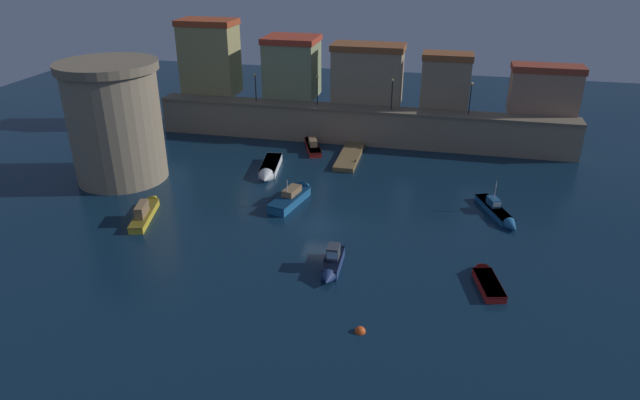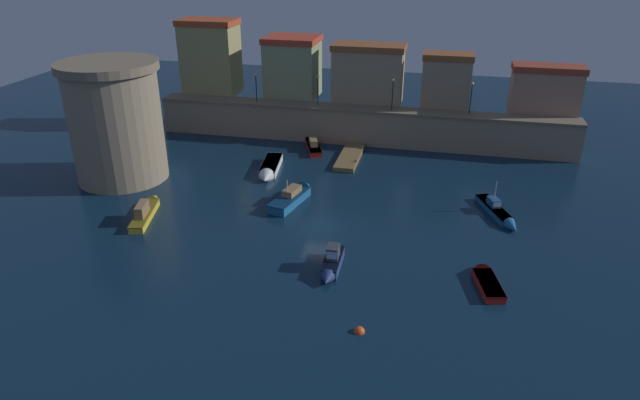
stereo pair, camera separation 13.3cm
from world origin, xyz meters
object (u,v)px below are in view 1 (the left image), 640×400
Objects in this scene: moored_boat_4 at (294,195)px; quay_lamp_2 at (392,89)px; quay_lamp_1 at (317,85)px; moored_boat_2 at (499,213)px; quay_lamp_0 at (255,83)px; moored_boat_3 at (332,264)px; moored_boat_5 at (269,169)px; mooring_buoy_0 at (360,332)px; moored_boat_0 at (485,278)px; moored_boat_1 at (146,210)px; moored_boat_6 at (312,144)px; fortress_tower at (115,122)px; quay_lamp_3 at (471,93)px.

quay_lamp_2 is at bearing -9.20° from moored_boat_4.
quay_lamp_1 is 0.50× the size of moored_boat_2.
moored_boat_4 is (9.31, -17.24, -5.98)m from quay_lamp_0.
moored_boat_3 is (15.15, -28.36, -5.90)m from quay_lamp_0.
moored_boat_5 is (-11.13, -11.38, -6.18)m from quay_lamp_2.
moored_boat_2 reaches higher than mooring_buoy_0.
moored_boat_0 is 0.69× the size of moored_boat_1.
quay_lamp_0 is 16.17m from quay_lamp_2.
moored_boat_0 is 0.72× the size of moored_boat_6.
moored_boat_3 is at bearing 22.53° from moored_boat_5.
fortress_tower is at bearing 98.13° from moored_boat_4.
moored_boat_1 is (-28.51, 4.27, 0.20)m from moored_boat_0.
quay_lamp_3 is 0.73× the size of moored_boat_0.
quay_lamp_0 is 0.49× the size of moored_boat_4.
moored_boat_5 is (-22.52, 5.18, 0.07)m from moored_boat_2.
quay_lamp_0 is at bearing 180.00° from quay_lamp_2.
quay_lamp_0 reaches higher than moored_boat_0.
moored_boat_4 is 1.01× the size of moored_boat_6.
quay_lamp_3 is (33.71, 15.85, 0.74)m from fortress_tower.
fortress_tower is 16.71× the size of mooring_buoy_0.
moored_boat_0 is at bearing -55.99° from quay_lamp_1.
quay_lamp_1 is 4.98× the size of mooring_buoy_0.
moored_boat_2 is at bearing 132.04° from moored_boat_3.
fortress_tower reaches higher than quay_lamp_1.
quay_lamp_3 is 36.06m from mooring_buoy_0.
moored_boat_5 is (-10.11, 16.98, -0.17)m from moored_boat_3.
quay_lamp_0 reaches higher than moored_boat_4.
moored_boat_4 reaches higher than moored_boat_3.
quay_lamp_2 is at bearing 32.25° from fortress_tower.
mooring_buoy_0 is (18.26, -34.84, -6.49)m from quay_lamp_0.
moored_boat_3 is (-1.02, -28.36, -6.01)m from quay_lamp_2.
moored_boat_2 is at bearing -1.12° from fortress_tower.
moored_boat_1 is 13.19m from moored_boat_4.
moored_boat_3 reaches higher than mooring_buoy_0.
moored_boat_1 is 1.04× the size of moored_boat_6.
moored_boat_0 is 19.57m from moored_boat_4.
quay_lamp_2 is at bearing 6.05° from moored_boat_0.
moored_boat_0 is at bearing -112.41° from moored_boat_1.
moored_boat_4 is 14.49m from moored_boat_6.
quay_lamp_1 is 26.73m from moored_boat_2.
quay_lamp_0 reaches higher than moored_boat_5.
quay_lamp_0 is 10.09m from moored_boat_6.
quay_lamp_0 is 38.31m from moored_boat_0.
moored_boat_3 is (-12.41, -11.80, 0.24)m from moored_boat_2.
moored_boat_2 is (11.39, -16.56, -6.25)m from quay_lamp_2.
moored_boat_2 is 9.89× the size of mooring_buoy_0.
moored_boat_6 is (7.54, -2.87, -6.06)m from quay_lamp_0.
quay_lamp_2 is 0.74× the size of moored_boat_3.
quay_lamp_3 reaches higher than moored_boat_3.
moored_boat_6 is (2.50, 8.51, 0.00)m from moored_boat_5.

